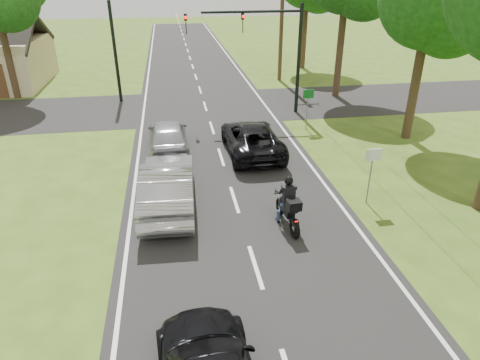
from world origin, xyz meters
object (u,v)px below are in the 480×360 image
motorcycle_rider (288,208)px  sign_green (308,100)px  sign_white (372,163)px  traffic_signal (267,40)px  silver_suv (168,135)px  silver_sedan (168,185)px  utility_pole_far (282,8)px  dark_suv (252,138)px

motorcycle_rider → sign_green: 9.72m
sign_white → sign_green: same height
traffic_signal → motorcycle_rider: bearing=-98.8°
motorcycle_rider → traffic_signal: 12.68m
silver_suv → sign_white: size_ratio=2.08×
silver_suv → sign_green: size_ratio=2.08×
motorcycle_rider → silver_sedan: 4.31m
sign_green → utility_pole_far: bearing=83.3°
traffic_signal → dark_suv: bearing=-108.3°
dark_suv → sign_green: (3.44, 2.66, 0.89)m
motorcycle_rider → silver_sedan: (-3.83, 1.97, 0.14)m
silver_suv → sign_white: sign_white is taller
utility_pole_far → sign_white: (-1.50, -19.02, -3.49)m
dark_suv → traffic_signal: 6.89m
utility_pole_far → traffic_signal: bearing=-109.7°
silver_sedan → silver_suv: 5.25m
sign_green → silver_suv: bearing=-165.7°
silver_sedan → traffic_signal: 12.05m
silver_suv → utility_pole_far: bearing=-124.6°
sign_white → traffic_signal: bearing=97.0°
sign_white → silver_suv: bearing=138.6°
traffic_signal → sign_green: size_ratio=3.00×
motorcycle_rider → traffic_signal: bearing=76.8°
motorcycle_rider → utility_pole_far: 21.08m
utility_pole_far → sign_green: size_ratio=4.71×
traffic_signal → utility_pole_far: size_ratio=0.64×
silver_suv → traffic_signal: bearing=-140.4°
motorcycle_rider → silver_sedan: bearing=148.4°
silver_sedan → sign_white: (7.07, -0.92, 0.75)m
dark_suv → traffic_signal: size_ratio=0.79×
dark_suv → sign_green: size_ratio=2.37×
motorcycle_rider → sign_white: (3.24, 1.05, 0.89)m
motorcycle_rider → utility_pole_far: (4.74, 20.07, 4.37)m
sign_white → utility_pole_far: bearing=85.5°
motorcycle_rider → traffic_signal: size_ratio=0.33×
dark_suv → silver_sedan: size_ratio=0.99×
silver_sedan → silver_suv: (0.07, 5.25, -0.09)m
silver_sedan → sign_green: 10.17m
dark_suv → motorcycle_rider: bearing=89.0°
dark_suv → sign_white: sign_white is taller
dark_suv → utility_pole_far: utility_pole_far is taller
utility_pole_far → sign_white: 19.39m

